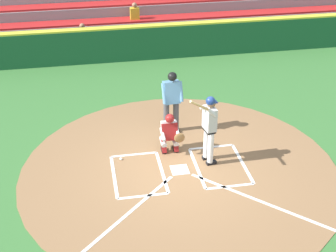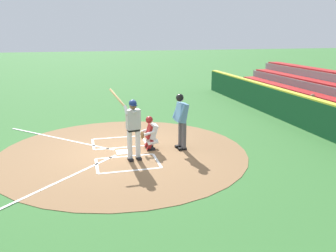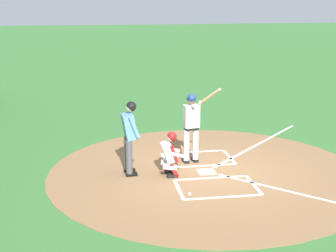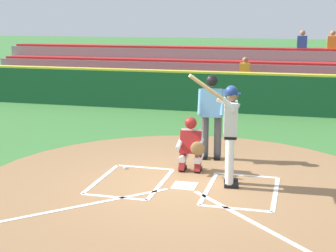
{
  "view_description": "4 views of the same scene",
  "coord_description": "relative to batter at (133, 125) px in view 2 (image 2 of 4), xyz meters",
  "views": [
    {
      "loc": [
        2.15,
        10.17,
        7.23
      ],
      "look_at": [
        0.24,
        -0.31,
        1.14
      ],
      "focal_mm": 53.57,
      "sensor_mm": 36.0,
      "label": 1
    },
    {
      "loc": [
        -10.83,
        1.27,
        3.81
      ],
      "look_at": [
        -0.46,
        -1.39,
        0.91
      ],
      "focal_mm": 37.6,
      "sensor_mm": 36.0,
      "label": 2
    },
    {
      "loc": [
        11.66,
        -2.84,
        4.41
      ],
      "look_at": [
        -0.58,
        -0.89,
        1.1
      ],
      "focal_mm": 53.6,
      "sensor_mm": 36.0,
      "label": 3
    },
    {
      "loc": [
        -1.97,
        8.71,
        3.11
      ],
      "look_at": [
        0.5,
        -0.68,
        0.97
      ],
      "focal_mm": 54.28,
      "sensor_mm": 36.0,
      "label": 4
    }
  ],
  "objects": [
    {
      "name": "ground_plane",
      "position": [
        0.78,
        0.23,
        -1.1
      ],
      "size": [
        120.0,
        120.0,
        0.0
      ],
      "primitive_type": "plane",
      "color": "#387033"
    },
    {
      "name": "dirt_circle",
      "position": [
        0.78,
        0.23,
        -1.09
      ],
      "size": [
        8.0,
        8.0,
        0.01
      ],
      "primitive_type": "cylinder",
      "color": "olive",
      "rests_on": "ground"
    },
    {
      "name": "home_plate_and_chalk",
      "position": [
        0.78,
        1.11,
        -1.08
      ],
      "size": [
        7.93,
        4.91,
        0.01
      ],
      "color": "white",
      "rests_on": "dirt_circle"
    },
    {
      "name": "batter",
      "position": [
        0.0,
        0.0,
        0.0
      ],
      "size": [
        0.87,
        0.84,
        2.13
      ],
      "color": "white",
      "rests_on": "ground"
    },
    {
      "name": "catcher",
      "position": [
        0.86,
        -0.69,
        -0.51
      ],
      "size": [
        0.59,
        0.6,
        1.13
      ],
      "color": "black",
      "rests_on": "ground"
    },
    {
      "name": "plate_umpire",
      "position": [
        0.63,
        -1.69,
        -0.02
      ],
      "size": [
        0.6,
        0.45,
        1.86
      ],
      "color": "#4C4C51",
      "rests_on": "ground"
    },
    {
      "name": "baseball",
      "position": [
        2.19,
        -0.49,
        -1.06
      ],
      "size": [
        0.07,
        0.07,
        0.07
      ],
      "primitive_type": "sphere",
      "color": "white",
      "rests_on": "ground"
    },
    {
      "name": "backstop_wall",
      "position": [
        0.78,
        -7.27,
        -0.45
      ],
      "size": [
        22.0,
        0.36,
        1.31
      ],
      "color": "#19512D",
      "rests_on": "ground"
    }
  ]
}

